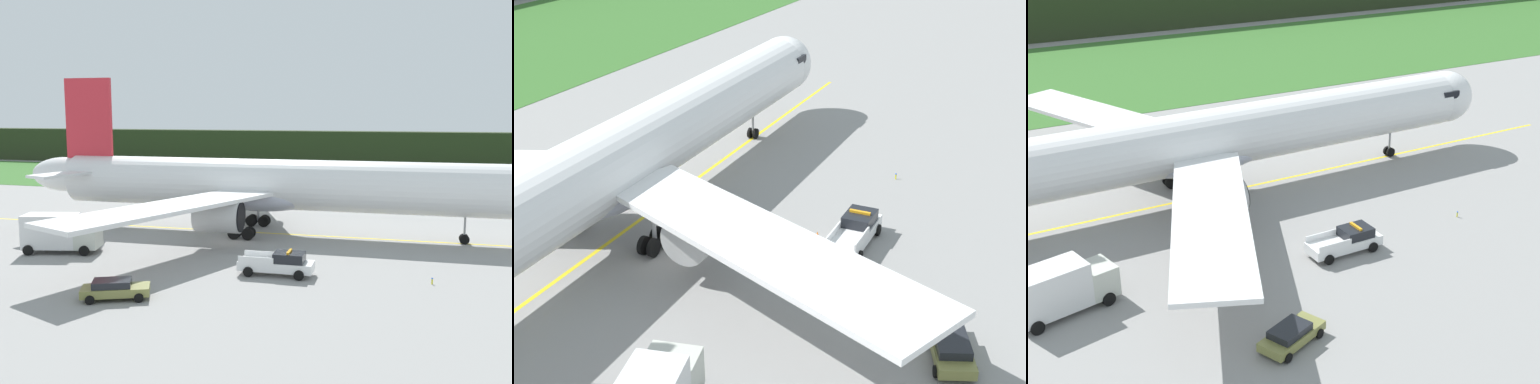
# 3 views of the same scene
# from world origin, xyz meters

# --- Properties ---
(ground) EXTENTS (320.00, 320.00, 0.00)m
(ground) POSITION_xyz_m (0.00, 0.00, 0.00)
(ground) COLOR gray
(taxiway_centerline_main) EXTENTS (73.14, 2.62, 0.01)m
(taxiway_centerline_main) POSITION_xyz_m (3.96, 5.10, 0.00)
(taxiway_centerline_main) COLOR yellow
(taxiway_centerline_main) RESTS_ON ground
(airliner) EXTENTS (55.10, 47.09, 15.79)m
(airliner) POSITION_xyz_m (3.22, 5.08, 4.89)
(airliner) COLOR white
(airliner) RESTS_ON ground
(ops_pickup_truck) EXTENTS (5.69, 2.39, 1.94)m
(ops_pickup_truck) POSITION_xyz_m (7.17, -9.09, 0.90)
(ops_pickup_truck) COLOR white
(ops_pickup_truck) RESTS_ON ground
(staff_car) EXTENTS (4.74, 3.44, 1.30)m
(staff_car) POSITION_xyz_m (-1.86, -17.40, 0.70)
(staff_car) COLOR olive
(staff_car) RESTS_ON ground
(apron_cone) EXTENTS (0.57, 0.57, 0.71)m
(apron_cone) POSITION_xyz_m (6.37, -6.83, 0.35)
(apron_cone) COLOR black
(apron_cone) RESTS_ON ground
(taxiway_edge_light_east) EXTENTS (0.12, 0.12, 0.49)m
(taxiway_edge_light_east) POSITION_xyz_m (18.21, -8.26, 0.26)
(taxiway_edge_light_east) COLOR yellow
(taxiway_edge_light_east) RESTS_ON ground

